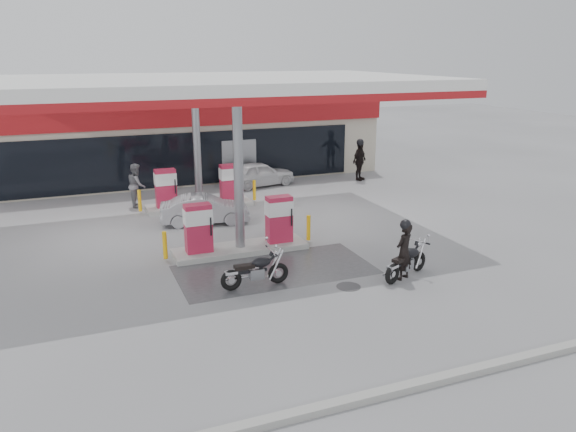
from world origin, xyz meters
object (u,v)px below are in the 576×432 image
parked_motorcycle (256,271)px  biker_walking (360,161)px  pump_island_near (240,231)px  sedan_white (259,174)px  main_motorcycle (407,262)px  biker_main (404,251)px  hatchback_silver (205,209)px  parked_car_left (82,173)px  parked_car_right (302,158)px  attendant (137,185)px  pump_island_far (199,191)px

parked_motorcycle → biker_walking: bearing=49.6°
pump_island_near → sedan_white: pump_island_near is taller
main_motorcycle → biker_walking: size_ratio=0.94×
pump_island_near → biker_main: pump_island_near is taller
main_motorcycle → parked_motorcycle: same height
hatchback_silver → pump_island_near: bearing=-163.9°
parked_car_left → parked_car_right: 11.87m
parked_motorcycle → biker_walking: (9.44, 11.20, 0.55)m
pump_island_near → parked_car_left: (-4.50, 12.00, -0.04)m
attendant → biker_walking: (11.44, 1.00, 0.08)m
sedan_white → parked_car_left: parked_car_left is taller
pump_island_far → hatchback_silver: 2.43m
pump_island_far → sedan_white: pump_island_far is taller
pump_island_far → main_motorcycle: size_ratio=2.68×
parked_car_left → sedan_white: bearing=-117.9°
parked_motorcycle → biker_walking: size_ratio=1.00×
biker_main → attendant: attendant is taller
attendant → parked_car_left: (-2.06, 4.80, -0.27)m
parked_car_left → parked_car_right: size_ratio=1.02×
biker_main → attendant: 12.86m
hatchback_silver → parked_car_left: parked_car_left is taller
parked_motorcycle → attendant: size_ratio=1.08×
pump_island_near → hatchback_silver: size_ratio=1.50×
parked_car_right → parked_car_left: bearing=92.5°
main_motorcycle → sedan_white: bearing=67.2°
pump_island_far → parked_motorcycle: size_ratio=2.53×
attendant → parked_car_right: 10.93m
attendant → hatchback_silver: attendant is taller
pump_island_far → biker_walking: biker_walking is taller
pump_island_far → sedan_white: 4.67m
pump_island_near → attendant: attendant is taller
pump_island_near → biker_walking: bearing=42.3°
pump_island_near → parked_motorcycle: pump_island_near is taller
parked_car_left → parked_motorcycle: bearing=-171.8°
parked_motorcycle → attendant: (-2.00, 10.20, 0.48)m
biker_main → parked_car_right: bearing=-128.6°
pump_island_far → biker_main: size_ratio=2.98×
sedan_white → attendant: 6.36m
hatchback_silver → sedan_white: bearing=-26.4°
attendant → main_motorcycle: bearing=-145.8°
pump_island_far → biker_walking: bearing=13.7°
pump_island_far → main_motorcycle: bearing=-68.5°
hatchback_silver → biker_walking: bearing=-52.8°
main_motorcycle → hatchback_silver: 8.70m
parked_motorcycle → parked_car_left: parked_car_left is taller
parked_car_left → pump_island_near: bearing=-166.4°
pump_island_near → main_motorcycle: bearing=-45.3°
pump_island_near → parked_motorcycle: 3.04m
sedan_white → parked_car_right: 4.84m
main_motorcycle → attendant: size_ratio=1.02×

